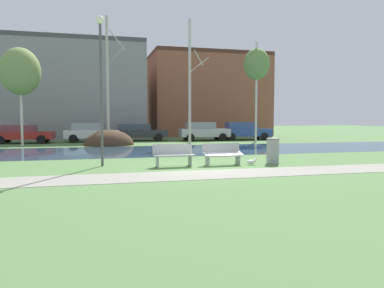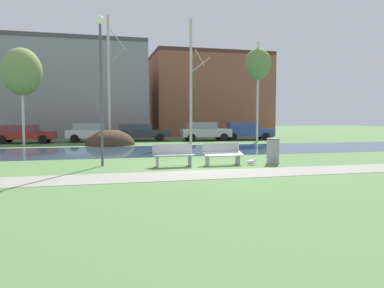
# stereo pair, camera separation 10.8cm
# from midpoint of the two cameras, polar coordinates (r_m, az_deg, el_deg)

# --- Properties ---
(ground_plane) EXTENTS (120.00, 120.00, 0.00)m
(ground_plane) POSITION_cam_midpoint_polar(r_m,az_deg,el_deg) (23.96, -4.75, -0.56)
(ground_plane) COLOR #4C703D
(paved_path_strip) EXTENTS (60.00, 2.00, 0.01)m
(paved_path_strip) POSITION_cam_midpoint_polar(r_m,az_deg,el_deg) (12.63, 3.99, -4.63)
(paved_path_strip) COLOR gray
(paved_path_strip) RESTS_ON ground
(river_band) EXTENTS (80.00, 7.39, 0.01)m
(river_band) POSITION_cam_midpoint_polar(r_m,az_deg,el_deg) (21.88, -3.85, -0.97)
(river_band) COLOR #2D475B
(river_band) RESTS_ON ground
(soil_mound) EXTENTS (3.46, 3.08, 2.15)m
(soil_mound) POSITION_cam_midpoint_polar(r_m,az_deg,el_deg) (26.79, -12.32, -0.15)
(soil_mound) COLOR #423021
(soil_mound) RESTS_ON ground
(bench_left) EXTENTS (1.62, 0.61, 0.87)m
(bench_left) POSITION_cam_midpoint_polar(r_m,az_deg,el_deg) (14.55, -2.66, -1.63)
(bench_left) COLOR #9EA0A3
(bench_left) RESTS_ON ground
(bench_right) EXTENTS (1.62, 0.61, 0.87)m
(bench_right) POSITION_cam_midpoint_polar(r_m,az_deg,el_deg) (15.08, 4.89, -1.44)
(bench_right) COLOR #9EA0A3
(bench_right) RESTS_ON ground
(trash_bin) EXTENTS (0.54, 0.54, 1.06)m
(trash_bin) POSITION_cam_midpoint_polar(r_m,az_deg,el_deg) (15.88, 12.50, -0.97)
(trash_bin) COLOR gray
(trash_bin) RESTS_ON ground
(seagull) EXTENTS (0.47, 0.18, 0.27)m
(seagull) POSITION_cam_midpoint_polar(r_m,az_deg,el_deg) (15.30, 9.32, -2.68)
(seagull) COLOR white
(seagull) RESTS_ON ground
(streetlamp) EXTENTS (0.32, 0.32, 5.84)m
(streetlamp) POSITION_cam_midpoint_polar(r_m,az_deg,el_deg) (15.16, -13.61, 11.29)
(streetlamp) COLOR #4C4C51
(streetlamp) RESTS_ON ground
(birch_far_left) EXTENTS (2.65, 2.65, 6.62)m
(birch_far_left) POSITION_cam_midpoint_polar(r_m,az_deg,el_deg) (27.96, -24.57, 10.05)
(birch_far_left) COLOR beige
(birch_far_left) RESTS_ON ground
(birch_left) EXTENTS (1.44, 2.43, 9.21)m
(birch_left) POSITION_cam_midpoint_polar(r_m,az_deg,el_deg) (27.88, -12.48, 9.71)
(birch_left) COLOR #BCB7A8
(birch_left) RESTS_ON ground
(birch_center_left) EXTENTS (1.54, 2.44, 9.19)m
(birch_center_left) POSITION_cam_midpoint_polar(r_m,az_deg,el_deg) (28.04, 0.01, 9.67)
(birch_center_left) COLOR beige
(birch_center_left) RESTS_ON ground
(birch_center) EXTENTS (2.04, 2.04, 7.84)m
(birch_center) POSITION_cam_midpoint_polar(r_m,az_deg,el_deg) (30.14, 10.19, 11.89)
(birch_center) COLOR beige
(birch_center) RESTS_ON ground
(parked_van_nearest_red) EXTENTS (4.41, 2.28, 1.37)m
(parked_van_nearest_red) POSITION_cam_midpoint_polar(r_m,az_deg,el_deg) (30.79, -24.30, 1.48)
(parked_van_nearest_red) COLOR maroon
(parked_van_nearest_red) RESTS_ON ground
(parked_sedan_second_white) EXTENTS (4.30, 2.18, 1.50)m
(parked_sedan_second_white) POSITION_cam_midpoint_polar(r_m,az_deg,el_deg) (30.62, -14.92, 1.79)
(parked_sedan_second_white) COLOR silver
(parked_sedan_second_white) RESTS_ON ground
(parked_hatch_third_dark) EXTENTS (4.89, 2.29, 1.39)m
(parked_hatch_third_dark) POSITION_cam_midpoint_polar(r_m,az_deg,el_deg) (31.28, -8.10, 1.86)
(parked_hatch_third_dark) COLOR #282B30
(parked_hatch_third_dark) RESTS_ON ground
(parked_wagon_fourth_silver) EXTENTS (4.26, 2.31, 1.56)m
(parked_wagon_fourth_silver) POSITION_cam_midpoint_polar(r_m,az_deg,el_deg) (31.48, 2.02, 2.03)
(parked_wagon_fourth_silver) COLOR #B2B5BC
(parked_wagon_fourth_silver) RESTS_ON ground
(parked_suv_fifth_blue) EXTENTS (4.54, 2.20, 1.56)m
(parked_suv_fifth_blue) POSITION_cam_midpoint_polar(r_m,az_deg,el_deg) (32.62, 8.25, 2.05)
(parked_suv_fifth_blue) COLOR #2D4793
(parked_suv_fifth_blue) RESTS_ON ground
(building_grey_warehouse) EXTENTS (17.27, 9.94, 9.08)m
(building_grey_warehouse) POSITION_cam_midpoint_polar(r_m,az_deg,el_deg) (39.05, -20.36, 7.64)
(building_grey_warehouse) COLOR gray
(building_grey_warehouse) RESTS_ON ground
(building_brick_low) EXTENTS (12.53, 8.61, 8.90)m
(building_brick_low) POSITION_cam_midpoint_polar(r_m,az_deg,el_deg) (42.34, 2.49, 7.46)
(building_brick_low) COLOR brown
(building_brick_low) RESTS_ON ground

